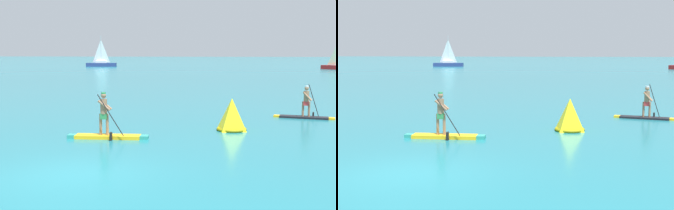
% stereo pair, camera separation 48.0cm
% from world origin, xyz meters
% --- Properties ---
extents(ground, '(440.00, 440.00, 0.00)m').
position_xyz_m(ground, '(0.00, 0.00, 0.00)').
color(ground, '#1E727F').
extents(paddleboarder_mid_center, '(3.22, 0.85, 1.82)m').
position_xyz_m(paddleboarder_mid_center, '(-0.37, 5.11, 0.36)').
color(paddleboarder_mid_center, yellow).
rests_on(paddleboarder_mid_center, ground).
extents(paddleboarder_far_right, '(3.01, 1.16, 1.77)m').
position_xyz_m(paddleboarder_far_right, '(8.38, 11.35, 0.38)').
color(paddleboarder_far_right, black).
rests_on(paddleboarder_far_right, ground).
extents(race_marker_buoy, '(1.48, 1.48, 1.40)m').
position_xyz_m(race_marker_buoy, '(4.55, 7.42, 0.63)').
color(race_marker_buoy, yellow).
rests_on(race_marker_buoy, ground).
extents(sailboat_left_horizon, '(6.30, 2.05, 6.46)m').
position_xyz_m(sailboat_left_horizon, '(-20.20, 80.07, 0.80)').
color(sailboat_left_horizon, navy).
rests_on(sailboat_left_horizon, ground).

